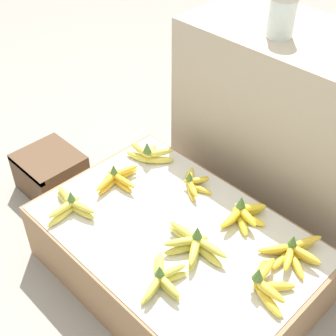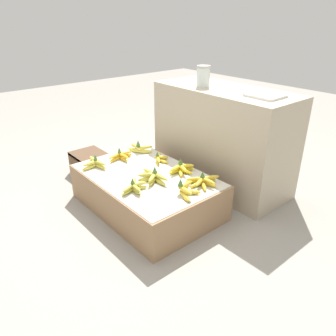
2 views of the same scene
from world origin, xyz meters
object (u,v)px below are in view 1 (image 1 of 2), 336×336
Objects in this scene: banana_bunch_back_right at (293,253)px; glass_jar at (282,16)px; banana_bunch_front_left at (70,205)px; banana_bunch_back_midright at (243,215)px; wooden_crate at (51,172)px; banana_bunch_front_midright at (162,279)px; banana_bunch_back_left at (149,154)px; banana_bunch_middle_left at (117,179)px; banana_bunch_middle_midright at (194,244)px; banana_bunch_back_midleft at (193,183)px; banana_bunch_middle_right at (266,283)px.

glass_jar is at bearing 136.30° from banana_bunch_back_right.
banana_bunch_front_left is 1.07× the size of banana_bunch_back_midright.
wooden_crate is 1.39× the size of banana_bunch_front_midright.
banana_bunch_back_left is 0.92× the size of banana_bunch_back_midright.
banana_bunch_back_right is (0.74, 0.19, -0.00)m from banana_bunch_middle_left.
banana_bunch_middle_midright is at bearing -26.06° from banana_bunch_back_left.
banana_bunch_back_midleft is 0.75× the size of banana_bunch_back_right.
banana_bunch_middle_midright reaches higher than wooden_crate.
banana_bunch_back_midright is 1.34× the size of glass_jar.
banana_bunch_back_midleft is at bearing 41.24° from banana_bunch_middle_left.
glass_jar is (0.29, 0.43, 0.59)m from banana_bunch_back_left.
banana_bunch_front_midright is (0.96, -0.16, 0.21)m from wooden_crate.
banana_bunch_back_left reaches higher than banana_bunch_middle_midright.
banana_bunch_back_right is at bearing 14.29° from banana_bunch_middle_left.
banana_bunch_middle_midright is (0.48, 0.20, 0.00)m from banana_bunch_front_left.
glass_jar is (-0.47, 0.45, 0.60)m from banana_bunch_back_right.
banana_bunch_middle_right reaches higher than banana_bunch_back_midright.
banana_bunch_back_left reaches higher than banana_bunch_back_midright.
banana_bunch_front_midright is 0.96× the size of banana_bunch_back_midright.
banana_bunch_back_right is (-0.01, 0.18, -0.01)m from banana_bunch_middle_right.
wooden_crate is at bearing -176.52° from banana_bunch_middle_right.
glass_jar is at bearing 118.38° from banana_bunch_back_midright.
banana_bunch_middle_midright is 1.36× the size of banana_bunch_middle_right.
banana_bunch_front_left is 1.31× the size of banana_bunch_back_midleft.
banana_bunch_back_midleft reaches higher than wooden_crate.
wooden_crate is 0.78m from banana_bunch_back_midleft.
banana_bunch_back_midleft is (0.26, 0.01, -0.01)m from banana_bunch_back_left.
banana_bunch_middle_midright is 0.55m from banana_bunch_back_left.
banana_bunch_back_midleft is 0.81× the size of banana_bunch_back_midright.
wooden_crate is at bearing -148.42° from banana_bunch_back_left.
banana_bunch_front_midright is at bearing -90.52° from banana_bunch_back_midright.
banana_bunch_back_right is (0.76, -0.02, -0.01)m from banana_bunch_back_left.
banana_bunch_front_midright is at bearing -58.91° from banana_bunch_back_midleft.
glass_jar is at bearing 104.98° from banana_bunch_front_midright.
banana_bunch_back_right is at bearing 39.78° from banana_bunch_middle_midright.
banana_bunch_middle_right is 0.32m from banana_bunch_back_midright.
banana_bunch_back_left is 1.13× the size of banana_bunch_back_midleft.
banana_bunch_front_midright is at bearing -137.99° from banana_bunch_middle_right.
banana_bunch_back_midleft is at bearing 179.13° from banana_bunch_back_midright.
wooden_crate is 1.25× the size of banana_bunch_middle_left.
banana_bunch_middle_left is 0.76m from banana_bunch_middle_right.
banana_bunch_back_midleft is 0.26m from banana_bunch_back_midright.
banana_bunch_front_midright is (0.50, 0.02, -0.00)m from banana_bunch_front_left.
banana_bunch_front_left is 0.23m from banana_bunch_middle_left.
banana_bunch_middle_right is (0.26, 0.23, 0.01)m from banana_bunch_front_midright.
wooden_crate is at bearing 159.13° from banana_bunch_front_left.
banana_bunch_back_left is at bearing 153.94° from banana_bunch_middle_midright.
glass_jar reaches higher than banana_bunch_back_midleft.
banana_bunch_middle_right is (0.28, 0.05, 0.00)m from banana_bunch_middle_midright.
banana_bunch_back_right is at bearing 11.80° from wooden_crate.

